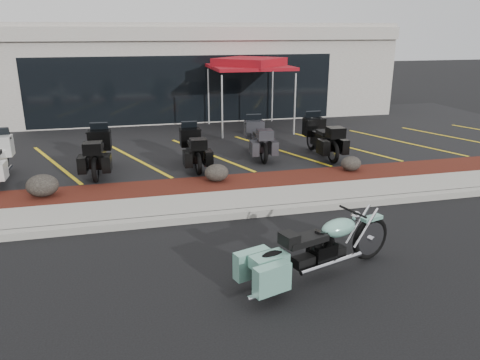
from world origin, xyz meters
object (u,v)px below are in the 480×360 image
object	(u,v)px
hero_cruiser	(371,232)
traffic_cone	(197,136)
touring_white	(2,150)
popup_canopy	(250,65)

from	to	relation	value
hero_cruiser	traffic_cone	distance (m)	8.85
touring_white	popup_canopy	size ratio (longest dim) A/B	0.65
touring_white	popup_canopy	xyz separation A→B (m)	(7.72, 3.91, 1.77)
touring_white	popup_canopy	world-z (taller)	popup_canopy
hero_cruiser	traffic_cone	xyz separation A→B (m)	(-1.59, 8.71, -0.13)
hero_cruiser	touring_white	size ratio (longest dim) A/B	1.39
touring_white	traffic_cone	distance (m)	5.92
touring_white	popup_canopy	bearing A→B (deg)	-62.67
hero_cruiser	touring_white	world-z (taller)	touring_white
touring_white	traffic_cone	world-z (taller)	touring_white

